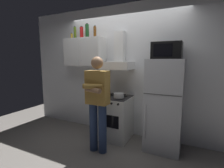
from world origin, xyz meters
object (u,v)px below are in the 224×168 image
at_px(stove_oven, 115,117).
at_px(bottle_soda_red, 82,33).
at_px(range_hood, 118,59).
at_px(upper_cabinet, 85,52).
at_px(microwave, 167,51).
at_px(cooking_pot, 119,95).
at_px(refrigerator, 164,105).
at_px(person_standing, 97,101).
at_px(bottle_beer_brown, 95,32).
at_px(bottle_olive_oil, 75,33).
at_px(bottle_wine_green, 87,31).
at_px(bottle_spice_jar, 72,36).

xyz_separation_m(stove_oven, bottle_soda_red, (-0.88, 0.15, 1.74)).
bearing_deg(range_hood, upper_cabinet, -179.91).
bearing_deg(microwave, upper_cabinet, 176.52).
distance_m(range_hood, cooking_pot, 0.73).
xyz_separation_m(refrigerator, bottle_soda_red, (-1.83, 0.15, 1.38)).
bearing_deg(microwave, cooking_pot, -170.43).
height_order(stove_oven, range_hood, range_hood).
relative_size(person_standing, cooking_pot, 5.60).
height_order(upper_cabinet, bottle_beer_brown, bottle_beer_brown).
distance_m(upper_cabinet, stove_oven, 1.55).
xyz_separation_m(bottle_beer_brown, bottle_olive_oil, (-0.52, -0.00, 0.01)).
bearing_deg(person_standing, bottle_wine_green, 132.55).
bearing_deg(stove_oven, bottle_soda_red, 170.41).
bearing_deg(range_hood, bottle_wine_green, 179.82).
bearing_deg(refrigerator, cooking_pot, -171.68).
distance_m(bottle_olive_oil, bottle_spice_jar, 0.11).
relative_size(microwave, person_standing, 0.29).
bearing_deg(cooking_pot, bottle_soda_red, 165.17).
bearing_deg(bottle_beer_brown, bottle_spice_jar, -178.25).
relative_size(range_hood, bottle_wine_green, 2.45).
bearing_deg(microwave, bottle_wine_green, 176.25).
bearing_deg(bottle_spice_jar, bottle_wine_green, 3.15).
xyz_separation_m(range_hood, bottle_olive_oil, (-1.04, -0.00, 0.58)).
height_order(microwave, cooking_pot, microwave).
bearing_deg(range_hood, refrigerator, -7.55).
relative_size(refrigerator, microwave, 3.33).
bearing_deg(bottle_beer_brown, bottle_olive_oil, -179.92).
xyz_separation_m(stove_oven, cooking_pot, (0.13, -0.12, 0.49)).
distance_m(range_hood, microwave, 0.97).
relative_size(range_hood, bottle_beer_brown, 3.08).
xyz_separation_m(stove_oven, refrigerator, (0.95, 0.00, 0.37)).
distance_m(bottle_olive_oil, bottle_wine_green, 0.32).
height_order(bottle_spice_jar, bottle_soda_red, bottle_soda_red).
distance_m(upper_cabinet, cooking_pot, 1.27).
bearing_deg(upper_cabinet, microwave, -3.48).
bearing_deg(upper_cabinet, bottle_spice_jar, -176.74).
bearing_deg(person_standing, bottle_soda_red, 137.83).
bearing_deg(bottle_olive_oil, person_standing, -36.30).
relative_size(refrigerator, cooking_pot, 5.47).
bearing_deg(bottle_wine_green, stove_oven, -10.09).
distance_m(stove_oven, bottle_spice_jar, 2.02).
height_order(bottle_beer_brown, bottle_wine_green, bottle_wine_green).
xyz_separation_m(bottle_olive_oil, bottle_spice_jar, (-0.08, -0.02, -0.07)).
distance_m(microwave, person_standing, 1.45).
relative_size(cooking_pot, bottle_olive_oil, 1.07).
bearing_deg(bottle_wine_green, microwave, -3.75).
relative_size(refrigerator, bottle_olive_oil, 5.85).
bearing_deg(bottle_olive_oil, bottle_beer_brown, 0.08).
relative_size(upper_cabinet, bottle_spice_jar, 6.72).
distance_m(upper_cabinet, person_standing, 1.35).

